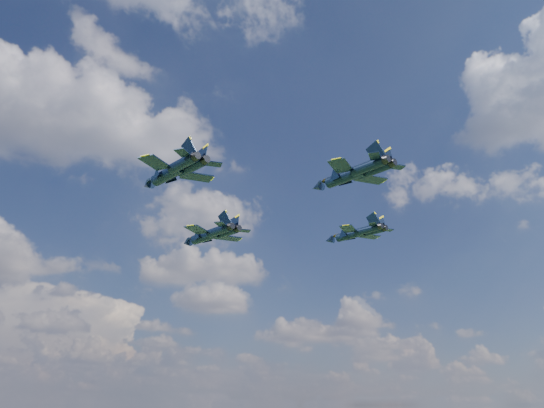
{
  "coord_description": "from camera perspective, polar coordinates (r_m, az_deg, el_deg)",
  "views": [
    {
      "loc": [
        -25.39,
        -72.53,
        26.95
      ],
      "look_at": [
        -2.5,
        6.94,
        58.41
      ],
      "focal_mm": 35.0,
      "sensor_mm": 36.0,
      "label": 1
    }
  ],
  "objects": [
    {
      "name": "jet_slot",
      "position": [
        78.71,
        7.61,
        2.89
      ],
      "size": [
        11.24,
        15.24,
        3.67
      ],
      "rotation": [
        0.0,
        0.0,
        0.48
      ],
      "color": "black"
    },
    {
      "name": "jet_lead",
      "position": [
        104.57,
        -7.33,
        -3.48
      ],
      "size": [
        12.45,
        16.72,
        4.06
      ],
      "rotation": [
        0.0,
        0.0,
        0.51
      ],
      "color": "black"
    },
    {
      "name": "jet_left",
      "position": [
        78.76,
        -11.28,
        3.12
      ],
      "size": [
        11.46,
        15.52,
        3.75
      ],
      "rotation": [
        0.0,
        0.0,
        0.49
      ],
      "color": "black"
    },
    {
      "name": "jet_right",
      "position": [
        102.24,
        8.24,
        -3.3
      ],
      "size": [
        10.52,
        14.07,
        3.43
      ],
      "rotation": [
        0.0,
        0.0,
        0.52
      ],
      "color": "black"
    }
  ]
}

